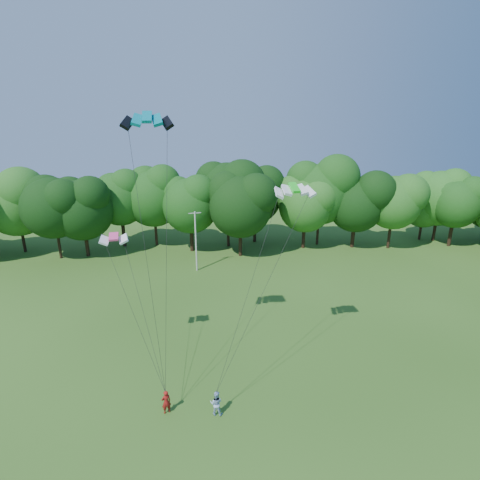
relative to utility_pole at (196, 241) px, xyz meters
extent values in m
plane|color=#2A5015|center=(2.30, -27.46, -3.94)|extent=(160.00, 160.00, 0.00)
cylinder|color=beige|center=(0.00, 0.00, -0.12)|extent=(0.19, 0.19, 7.64)
cube|color=beige|center=(0.00, 0.00, 3.50)|extent=(1.52, 0.37, 0.08)
imported|color=maroon|center=(-1.81, -23.82, -3.10)|extent=(0.72, 0.61, 1.68)
imported|color=#A6C1E6|center=(1.42, -24.27, -3.08)|extent=(0.97, 0.84, 1.72)
cube|color=#047E8D|center=(-2.31, -19.04, 14.47)|extent=(3.11, 1.53, 0.76)
cube|color=#21DF24|center=(7.13, -19.45, 9.95)|extent=(2.77, 1.45, 0.58)
cube|color=#F6448A|center=(-5.43, -17.77, 6.36)|extent=(2.07, 1.21, 0.42)
cylinder|color=black|center=(6.00, 4.73, -1.63)|extent=(0.51, 0.51, 4.63)
ellipsoid|color=black|center=(6.00, 4.73, 4.47)|extent=(9.25, 9.25, 10.09)
cylinder|color=#351D15|center=(36.77, 8.38, -1.66)|extent=(0.49, 0.49, 4.57)
ellipsoid|color=#255E1C|center=(36.77, 8.38, 4.37)|extent=(9.14, 9.14, 9.98)
camera|label=1|loc=(0.94, -43.93, 14.47)|focal=28.00mm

